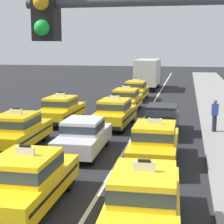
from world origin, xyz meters
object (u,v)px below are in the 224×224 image
(taxi_left_third, at_px, (61,109))
(taxi_center_fifth, at_px, (136,90))
(pedestrian_near_crosswalk, at_px, (215,116))
(sedan_right_third, at_px, (162,118))
(taxi_center_fourth, at_px, (126,99))
(sedan_center_second, at_px, (83,135))
(taxi_center_nearest, at_px, (28,180))
(taxi_right_nearest, at_px, (144,199))
(traffic_light_pole, at_px, (204,142))
(taxi_center_third, at_px, (115,112))
(taxi_right_second, at_px, (155,142))
(box_truck_center_sixth, at_px, (148,73))
(taxi_left_second, at_px, (18,130))

(taxi_left_third, distance_m, taxi_center_fifth, 11.32)
(pedestrian_near_crosswalk, bearing_deg, sedan_right_third, -172.10)
(taxi_center_fourth, bearing_deg, sedan_center_second, -90.65)
(taxi_center_nearest, xyz_separation_m, taxi_right_nearest, (3.52, -0.71, 0.00))
(taxi_center_fifth, xyz_separation_m, traffic_light_pole, (4.59, -28.75, 2.94))
(taxi_center_third, height_order, sedan_right_third, taxi_center_third)
(taxi_center_third, relative_size, taxi_center_fourth, 1.01)
(taxi_right_second, relative_size, pedestrian_near_crosswalk, 2.63)
(box_truck_center_sixth, relative_size, sedan_right_third, 1.62)
(taxi_left_third, distance_m, box_truck_center_sixth, 19.55)
(taxi_center_third, relative_size, traffic_light_pole, 0.83)
(taxi_left_second, xyz_separation_m, box_truck_center_sixth, (3.47, 25.16, 0.90))
(taxi_right_second, bearing_deg, taxi_left_third, 132.82)
(taxi_center_fifth, bearing_deg, pedestrian_near_crosswalk, -63.67)
(box_truck_center_sixth, xyz_separation_m, traffic_light_pole, (4.35, -37.11, 2.04))
(taxi_center_fifth, distance_m, traffic_light_pole, 29.26)
(taxi_left_second, distance_m, taxi_left_third, 5.94)
(taxi_left_third, xyz_separation_m, taxi_center_fourth, (3.28, 4.90, 0.00))
(taxi_center_nearest, height_order, taxi_center_third, same)
(taxi_center_nearest, bearing_deg, pedestrian_near_crosswalk, 60.66)
(sedan_center_second, relative_size, taxi_right_second, 0.95)
(taxi_left_third, height_order, pedestrian_near_crosswalk, taxi_left_third)
(taxi_right_nearest, xyz_separation_m, pedestrian_near_crosswalk, (2.52, 11.46, 0.15))
(box_truck_center_sixth, bearing_deg, taxi_right_second, -83.53)
(taxi_center_third, distance_m, taxi_right_nearest, 12.54)
(box_truck_center_sixth, xyz_separation_m, pedestrian_near_crosswalk, (5.71, -20.36, -0.75))
(taxi_center_fifth, xyz_separation_m, pedestrian_near_crosswalk, (5.94, -12.01, 0.15))
(taxi_center_fifth, xyz_separation_m, taxi_right_nearest, (3.42, -23.47, 0.00))
(taxi_left_third, relative_size, taxi_center_fourth, 1.00)
(taxi_center_third, bearing_deg, taxi_center_fourth, 92.05)
(traffic_light_pole, bearing_deg, taxi_center_fourth, 101.13)
(sedan_right_third, bearing_deg, sedan_center_second, -124.27)
(taxi_left_third, xyz_separation_m, sedan_center_second, (3.16, -6.14, -0.03))
(taxi_center_fifth, height_order, sedan_right_third, taxi_center_fifth)
(taxi_left_third, height_order, taxi_center_fifth, same)
(taxi_left_second, height_order, traffic_light_pole, traffic_light_pole)
(taxi_left_second, height_order, box_truck_center_sixth, box_truck_center_sixth)
(taxi_right_second, bearing_deg, traffic_light_pole, -82.79)
(taxi_right_nearest, bearing_deg, sedan_center_second, 118.03)
(sedan_center_second, relative_size, traffic_light_pole, 0.78)
(sedan_center_second, xyz_separation_m, pedestrian_near_crosswalk, (5.97, 4.99, 0.18))
(taxi_left_third, bearing_deg, taxi_center_fifth, 73.70)
(taxi_center_fifth, distance_m, taxi_right_nearest, 23.72)
(taxi_left_second, height_order, taxi_center_fifth, same)
(sedan_center_second, distance_m, taxi_center_fifth, 17.00)
(taxi_left_second, height_order, taxi_left_third, same)
(taxi_center_third, distance_m, taxi_right_second, 7.05)
(taxi_center_fifth, xyz_separation_m, taxi_right_second, (3.20, -17.75, 0.00))
(traffic_light_pole, bearing_deg, sedan_right_third, 95.15)
(taxi_right_second, bearing_deg, taxi_center_fourth, 104.71)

